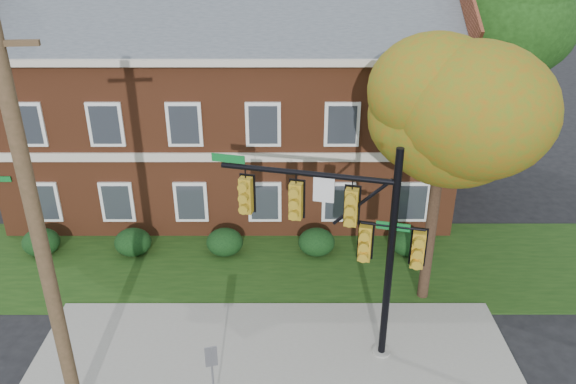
{
  "coord_description": "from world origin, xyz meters",
  "views": [
    {
      "loc": [
        0.4,
        -11.67,
        11.59
      ],
      "look_at": [
        0.41,
        3.0,
        4.45
      ],
      "focal_mm": 35.0,
      "sensor_mm": 36.0,
      "label": 1
    }
  ],
  "objects_px": {
    "hedge_far_right": "(408,242)",
    "tree_right_rear": "(500,11)",
    "hedge_far_left": "(41,242)",
    "tree_near_right": "(455,109)",
    "sign_post": "(212,368)",
    "hedge_left": "(133,242)",
    "hedge_right": "(316,242)",
    "utility_pole": "(40,240)",
    "hedge_center": "(225,242)",
    "traffic_signal": "(348,230)",
    "apartment_building": "(232,90)"
  },
  "relations": [
    {
      "from": "hedge_far_right",
      "to": "tree_right_rear",
      "type": "relative_size",
      "value": 0.13
    },
    {
      "from": "hedge_far_left",
      "to": "tree_near_right",
      "type": "bearing_deg",
      "value": -11.27
    },
    {
      "from": "hedge_far_left",
      "to": "sign_post",
      "type": "bearing_deg",
      "value": -45.6
    },
    {
      "from": "hedge_far_right",
      "to": "hedge_left",
      "type": "bearing_deg",
      "value": 180.0
    },
    {
      "from": "hedge_far_right",
      "to": "tree_right_rear",
      "type": "height_order",
      "value": "tree_right_rear"
    },
    {
      "from": "hedge_right",
      "to": "utility_pole",
      "type": "xyz_separation_m",
      "value": [
        -6.58,
        -7.7,
        4.7
      ]
    },
    {
      "from": "hedge_left",
      "to": "tree_near_right",
      "type": "height_order",
      "value": "tree_near_right"
    },
    {
      "from": "hedge_far_left",
      "to": "sign_post",
      "type": "distance_m",
      "value": 10.76
    },
    {
      "from": "hedge_center",
      "to": "traffic_signal",
      "type": "height_order",
      "value": "traffic_signal"
    },
    {
      "from": "apartment_building",
      "to": "hedge_right",
      "type": "height_order",
      "value": "apartment_building"
    },
    {
      "from": "utility_pole",
      "to": "sign_post",
      "type": "height_order",
      "value": "utility_pole"
    },
    {
      "from": "apartment_building",
      "to": "utility_pole",
      "type": "xyz_separation_m",
      "value": [
        -3.08,
        -12.95,
        0.24
      ]
    },
    {
      "from": "hedge_far_right",
      "to": "utility_pole",
      "type": "relative_size",
      "value": 0.14
    },
    {
      "from": "tree_near_right",
      "to": "utility_pole",
      "type": "height_order",
      "value": "utility_pole"
    },
    {
      "from": "tree_near_right",
      "to": "hedge_far_right",
      "type": "bearing_deg",
      "value": 94.52
    },
    {
      "from": "hedge_right",
      "to": "utility_pole",
      "type": "bearing_deg",
      "value": -130.51
    },
    {
      "from": "hedge_left",
      "to": "hedge_far_right",
      "type": "bearing_deg",
      "value": 0.0
    },
    {
      "from": "hedge_far_left",
      "to": "tree_right_rear",
      "type": "height_order",
      "value": "tree_right_rear"
    },
    {
      "from": "tree_right_rear",
      "to": "hedge_far_left",
      "type": "bearing_deg",
      "value": -161.55
    },
    {
      "from": "apartment_building",
      "to": "hedge_far_left",
      "type": "distance_m",
      "value": 9.82
    },
    {
      "from": "hedge_right",
      "to": "hedge_center",
      "type": "bearing_deg",
      "value": 180.0
    },
    {
      "from": "tree_right_rear",
      "to": "sign_post",
      "type": "bearing_deg",
      "value": -128.15
    },
    {
      "from": "hedge_center",
      "to": "traffic_signal",
      "type": "relative_size",
      "value": 0.21
    },
    {
      "from": "apartment_building",
      "to": "hedge_center",
      "type": "relative_size",
      "value": 13.43
    },
    {
      "from": "hedge_far_left",
      "to": "tree_right_rear",
      "type": "distance_m",
      "value": 20.75
    },
    {
      "from": "hedge_far_right",
      "to": "tree_near_right",
      "type": "bearing_deg",
      "value": -85.48
    },
    {
      "from": "hedge_right",
      "to": "traffic_signal",
      "type": "relative_size",
      "value": 0.21
    },
    {
      "from": "apartment_building",
      "to": "tree_right_rear",
      "type": "height_order",
      "value": "tree_right_rear"
    },
    {
      "from": "hedge_far_left",
      "to": "traffic_signal",
      "type": "relative_size",
      "value": 0.21
    },
    {
      "from": "apartment_building",
      "to": "hedge_center",
      "type": "bearing_deg",
      "value": -90.0
    },
    {
      "from": "hedge_left",
      "to": "tree_near_right",
      "type": "bearing_deg",
      "value": -14.81
    },
    {
      "from": "hedge_right",
      "to": "utility_pole",
      "type": "relative_size",
      "value": 0.14
    },
    {
      "from": "hedge_far_left",
      "to": "utility_pole",
      "type": "bearing_deg",
      "value": -63.02
    },
    {
      "from": "hedge_left",
      "to": "hedge_right",
      "type": "relative_size",
      "value": 1.0
    },
    {
      "from": "hedge_right",
      "to": "hedge_far_right",
      "type": "distance_m",
      "value": 3.5
    },
    {
      "from": "hedge_far_left",
      "to": "hedge_center",
      "type": "bearing_deg",
      "value": 0.0
    },
    {
      "from": "tree_near_right",
      "to": "sign_post",
      "type": "relative_size",
      "value": 4.02
    },
    {
      "from": "hedge_far_left",
      "to": "traffic_signal",
      "type": "distance_m",
      "value": 12.72
    },
    {
      "from": "hedge_right",
      "to": "tree_right_rear",
      "type": "xyz_separation_m",
      "value": [
        7.81,
        6.11,
        7.6
      ]
    },
    {
      "from": "hedge_left",
      "to": "hedge_far_right",
      "type": "height_order",
      "value": "same"
    },
    {
      "from": "tree_near_right",
      "to": "hedge_far_left",
      "type": "bearing_deg",
      "value": 168.73
    },
    {
      "from": "tree_right_rear",
      "to": "hedge_center",
      "type": "bearing_deg",
      "value": -151.63
    },
    {
      "from": "tree_right_rear",
      "to": "utility_pole",
      "type": "distance_m",
      "value": 20.16
    },
    {
      "from": "hedge_left",
      "to": "sign_post",
      "type": "height_order",
      "value": "sign_post"
    },
    {
      "from": "hedge_far_left",
      "to": "tree_right_rear",
      "type": "relative_size",
      "value": 0.13
    },
    {
      "from": "hedge_far_left",
      "to": "hedge_far_right",
      "type": "bearing_deg",
      "value": 0.0
    },
    {
      "from": "traffic_signal",
      "to": "utility_pole",
      "type": "height_order",
      "value": "utility_pole"
    },
    {
      "from": "hedge_far_right",
      "to": "traffic_signal",
      "type": "distance_m",
      "value": 7.02
    },
    {
      "from": "hedge_far_right",
      "to": "tree_near_right",
      "type": "xyz_separation_m",
      "value": [
        0.22,
        -2.83,
        6.14
      ]
    },
    {
      "from": "hedge_right",
      "to": "sign_post",
      "type": "relative_size",
      "value": 0.66
    }
  ]
}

